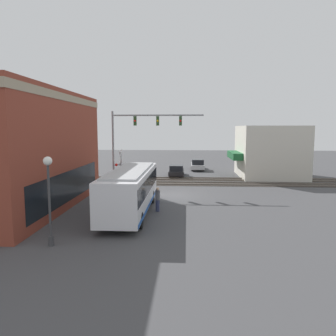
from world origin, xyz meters
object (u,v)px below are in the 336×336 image
Objects in this scene: parked_car_black at (177,171)px; parked_car_silver at (198,165)px; city_bus at (131,189)px; crossing_signal at (121,165)px; pedestrian_near_bus at (158,199)px; pedestrian_at_crossing at (124,178)px; streetlamp at (49,193)px.

parked_car_silver is at bearing -24.01° from parked_car_black.
city_bus is 2.18× the size of parked_car_silver.
city_bus reaches higher than parked_car_black.
crossing_signal reaches higher than pedestrian_near_bus.
pedestrian_near_bus is (-9.13, -4.16, -0.06)m from pedestrian_at_crossing.
city_bus is 10.05m from pedestrian_at_crossing.
streetlamp is 0.99× the size of parked_car_black.
city_bus is at bearing -24.05° from streetlamp.
streetlamp reaches higher than crossing_signal.
parked_car_silver is at bearing -12.53° from city_bus.
crossing_signal is 10.09m from pedestrian_near_bus.
parked_car_black is 0.93× the size of parked_car_silver.
streetlamp is (-16.13, 0.31, 0.41)m from crossing_signal.
streetlamp is at bearing 155.95° from city_bus.
pedestrian_at_crossing is (9.75, 2.35, -0.76)m from city_bus.
streetlamp is at bearing 177.98° from pedestrian_at_crossing.
city_bus is 5.83× the size of pedestrian_at_crossing.
pedestrian_near_bus reaches higher than parked_car_black.
pedestrian_near_bus is at bearing -155.53° from pedestrian_at_crossing.
parked_car_silver reaches higher than parked_car_black.
pedestrian_at_crossing is (-14.54, 7.75, 0.22)m from parked_car_silver.
streetlamp is 8.78m from pedestrian_near_bus.
parked_car_black is 17.41m from pedestrian_near_bus.
streetlamp is 16.41m from pedestrian_at_crossing.
city_bus is 24.90m from parked_car_silver.
crossing_signal is 0.83× the size of parked_car_black.
crossing_signal is 1.39m from pedestrian_at_crossing.
pedestrian_at_crossing is 1.06× the size of pedestrian_near_bus.
city_bus reaches higher than pedestrian_at_crossing.
pedestrian_near_bus reaches higher than parked_car_silver.
parked_car_black is (18.00, -2.60, -1.05)m from city_bus.
streetlamp is (-6.56, 2.93, 1.00)m from city_bus.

